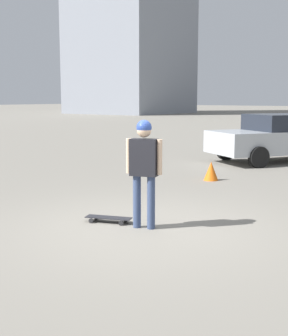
% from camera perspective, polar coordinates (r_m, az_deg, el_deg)
% --- Properties ---
extents(ground_plane, '(220.00, 220.00, 0.00)m').
position_cam_1_polar(ground_plane, '(7.44, 0.00, -7.31)').
color(ground_plane, gray).
extents(person, '(0.56, 0.31, 1.70)m').
position_cam_1_polar(person, '(7.22, 0.00, 0.79)').
color(person, '#38476B').
rests_on(person, ground_plane).
extents(skateboard, '(0.80, 0.45, 0.09)m').
position_cam_1_polar(skateboard, '(7.76, -4.35, -6.13)').
color(skateboard, '#232328').
rests_on(skateboard, ground_plane).
extents(car_parked_near, '(3.97, 4.69, 1.52)m').
position_cam_1_polar(car_parked_near, '(15.59, 16.13, 3.61)').
color(car_parked_near, '#ADB2B7').
rests_on(car_parked_near, ground_plane).
extents(traffic_cone, '(0.36, 0.36, 0.46)m').
position_cam_1_polar(traffic_cone, '(11.73, 8.18, -0.37)').
color(traffic_cone, orange).
rests_on(traffic_cone, ground_plane).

